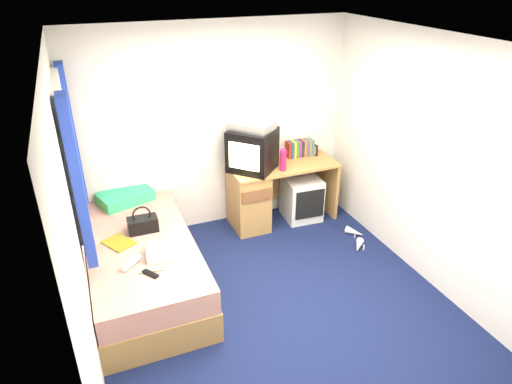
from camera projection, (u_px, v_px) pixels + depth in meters
name	position (u px, v px, depth m)	size (l,w,h in m)	color
ground	(274.00, 303.00, 4.37)	(3.40, 3.40, 0.00)	#0C1438
room_shell	(277.00, 164.00, 3.72)	(3.40, 3.40, 3.40)	white
bed	(143.00, 265.00, 4.47)	(1.01, 2.00, 0.54)	#B18649
pillow	(125.00, 197.00, 5.04)	(0.56, 0.36, 0.12)	teal
desk	(261.00, 194.00, 5.53)	(1.30, 0.55, 0.75)	#B18649
storage_cube	(301.00, 198.00, 5.72)	(0.43, 0.43, 0.54)	silver
crt_tv	(252.00, 150.00, 5.23)	(0.66, 0.66, 0.49)	black
vcr	(252.00, 126.00, 5.10)	(0.45, 0.32, 0.09)	silver
book_row	(300.00, 148.00, 5.66)	(0.34, 0.13, 0.20)	maroon
picture_frame	(314.00, 150.00, 5.70)	(0.02, 0.12, 0.14)	black
pink_water_bottle	(283.00, 161.00, 5.26)	(0.08, 0.08, 0.24)	#CC1C55
aerosol_can	(276.00, 158.00, 5.40)	(0.05, 0.05, 0.19)	silver
handbag	(143.00, 224.00, 4.48)	(0.29, 0.17, 0.27)	black
towel	(164.00, 251.00, 4.12)	(0.30, 0.25, 0.10)	silver
magazine	(119.00, 243.00, 4.31)	(0.21, 0.28, 0.01)	yellow
water_bottle	(131.00, 262.00, 3.98)	(0.07, 0.07, 0.20)	white
colour_swatch_fan	(151.00, 270.00, 3.93)	(0.22, 0.06, 0.01)	gold
remote_control	(150.00, 274.00, 3.88)	(0.05, 0.16, 0.02)	black
window_assembly	(72.00, 155.00, 3.96)	(0.11, 1.42, 1.40)	silver
white_heels	(357.00, 239.00, 5.30)	(0.32, 0.49, 0.09)	silver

